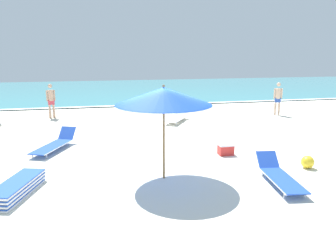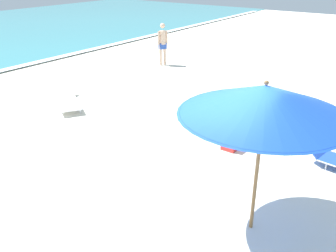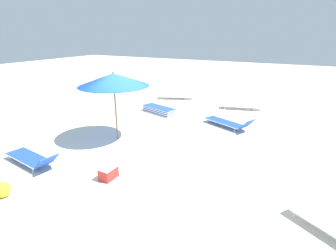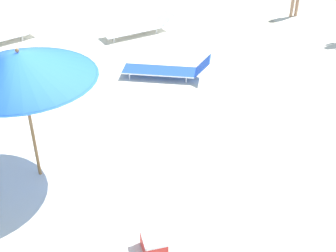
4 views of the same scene
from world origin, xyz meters
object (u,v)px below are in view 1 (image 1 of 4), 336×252
at_px(sun_lounger_under_umbrella, 177,117).
at_px(cooler_box, 226,149).
at_px(beach_umbrella, 164,96).
at_px(beachgoer_strolling_adult, 278,97).
at_px(lounger_stack, 17,188).
at_px(sun_lounger_mid_beach_solo, 55,144).
at_px(sun_lounger_beside_umbrella, 279,175).
at_px(beachgoer_shoreline_child, 51,99).
at_px(beach_ball, 308,162).

bearing_deg(sun_lounger_under_umbrella, cooler_box, -54.80).
height_order(beach_umbrella, beachgoer_strolling_adult, beach_umbrella).
xyz_separation_m(lounger_stack, sun_lounger_mid_beach_solo, (0.47, 3.68, 0.05)).
bearing_deg(beach_umbrella, cooler_box, 33.22).
height_order(sun_lounger_beside_umbrella, sun_lounger_mid_beach_solo, sun_lounger_mid_beach_solo).
relative_size(lounger_stack, beachgoer_shoreline_child, 1.12).
distance_m(sun_lounger_under_umbrella, beachgoer_strolling_adult, 5.79).
relative_size(sun_lounger_beside_umbrella, cooler_box, 4.38).
bearing_deg(beach_ball, beachgoer_strolling_adult, 65.61).
relative_size(beach_umbrella, beachgoer_shoreline_child, 1.44).
bearing_deg(beach_umbrella, sun_lounger_beside_umbrella, -18.92).
xyz_separation_m(sun_lounger_under_umbrella, beach_ball, (2.19, -7.25, -0.03)).
distance_m(sun_lounger_under_umbrella, beachgoer_shoreline_child, 6.58).
distance_m(beach_umbrella, sun_lounger_beside_umbrella, 3.65).
distance_m(beach_ball, cooler_box, 2.55).
relative_size(sun_lounger_beside_umbrella, beachgoer_strolling_adult, 1.25).
xyz_separation_m(beachgoer_shoreline_child, beachgoer_strolling_adult, (11.84, -1.75, 0.00)).
relative_size(sun_lounger_under_umbrella, sun_lounger_beside_umbrella, 0.94).
xyz_separation_m(beach_umbrella, cooler_box, (2.43, 1.59, -2.05)).
bearing_deg(beach_umbrella, beach_ball, -1.80).
bearing_deg(sun_lounger_under_umbrella, beach_umbrella, -74.63).
bearing_deg(sun_lounger_mid_beach_solo, beachgoer_strolling_adult, 44.52).
relative_size(sun_lounger_under_umbrella, sun_lounger_mid_beach_solo, 0.91).
bearing_deg(beachgoer_shoreline_child, beachgoer_strolling_adult, -28.25).
bearing_deg(sun_lounger_mid_beach_solo, beach_umbrella, -23.13).
distance_m(lounger_stack, beachgoer_strolling_adult, 13.98).
relative_size(beachgoer_shoreline_child, beach_ball, 4.66).
bearing_deg(sun_lounger_beside_umbrella, beach_umbrella, 168.79).
height_order(lounger_stack, beachgoer_shoreline_child, beachgoer_shoreline_child).
relative_size(beach_umbrella, beach_ball, 6.71).
bearing_deg(cooler_box, sun_lounger_under_umbrella, 94.36).
distance_m(sun_lounger_mid_beach_solo, beachgoer_strolling_adult, 11.84).
height_order(beachgoer_shoreline_child, beach_ball, beachgoer_shoreline_child).
xyz_separation_m(beach_umbrella, beachgoer_strolling_adult, (7.82, 7.63, -1.24)).
xyz_separation_m(beach_umbrella, sun_lounger_under_umbrella, (2.11, 7.12, -2.02)).
xyz_separation_m(sun_lounger_under_umbrella, sun_lounger_beside_umbrella, (0.76, -8.10, -0.00)).
height_order(beach_umbrella, sun_lounger_beside_umbrella, beach_umbrella).
distance_m(sun_lounger_beside_umbrella, beach_ball, 1.66).
distance_m(sun_lounger_mid_beach_solo, cooler_box, 5.92).
relative_size(sun_lounger_mid_beach_solo, beachgoer_strolling_adult, 1.31).
xyz_separation_m(lounger_stack, sun_lounger_under_umbrella, (5.79, 7.40, 0.05)).
relative_size(lounger_stack, beach_ball, 5.24).
bearing_deg(sun_lounger_beside_umbrella, sun_lounger_mid_beach_solo, 151.95).
height_order(sun_lounger_mid_beach_solo, beachgoer_shoreline_child, beachgoer_shoreline_child).
bearing_deg(beachgoer_strolling_adult, sun_lounger_beside_umbrella, -95.51).
xyz_separation_m(beach_umbrella, sun_lounger_beside_umbrella, (2.88, -0.99, -2.03)).
bearing_deg(beachgoer_shoreline_child, cooler_box, -70.22).
bearing_deg(lounger_stack, beach_umbrella, 21.41).
bearing_deg(beachgoer_strolling_adult, beachgoer_shoreline_child, -164.05).
bearing_deg(cooler_box, beachgoer_strolling_adult, 49.29).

